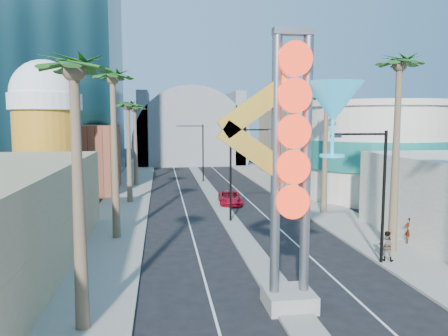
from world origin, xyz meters
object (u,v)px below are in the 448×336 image
neon_sign (309,149)px  pedestrian_a (410,230)px  red_pickup (230,198)px  pedestrian_b (386,246)px

neon_sign → pedestrian_a: 14.72m
neon_sign → red_pickup: 25.66m
pedestrian_a → pedestrian_b: bearing=57.0°
pedestrian_a → pedestrian_b: size_ratio=1.02×
neon_sign → pedestrian_a: (10.28, 8.49, -6.23)m
neon_sign → red_pickup: bearing=89.1°
red_pickup → neon_sign: bearing=-86.5°
neon_sign → pedestrian_b: bearing=37.8°
neon_sign → pedestrian_b: neon_sign is taller
neon_sign → pedestrian_b: 10.67m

